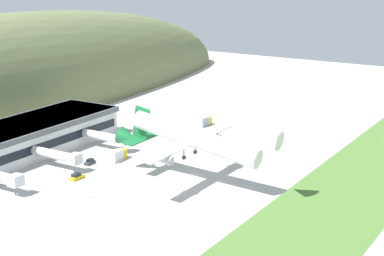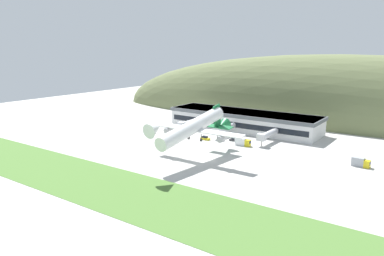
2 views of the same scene
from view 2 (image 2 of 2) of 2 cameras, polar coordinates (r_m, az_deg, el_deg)
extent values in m
plane|color=#B7B5AF|center=(140.09, 2.39, -4.86)|extent=(410.72, 410.72, 0.00)
cube|color=#4C7533|center=(110.33, -9.22, -9.82)|extent=(369.65, 27.74, 0.08)
ellipsoid|color=#667047|center=(222.03, 21.34, 0.71)|extent=(307.66, 51.02, 74.81)
cube|color=silver|center=(191.66, 7.84, 1.13)|extent=(76.83, 19.93, 9.21)
cube|color=#565B60|center=(190.98, 7.88, 2.24)|extent=(78.03, 21.13, 1.66)
cube|color=black|center=(183.08, 6.39, 0.50)|extent=(73.76, 0.16, 2.58)
cylinder|color=silver|center=(187.99, -0.32, 0.84)|extent=(2.60, 14.79, 2.60)
cube|color=silver|center=(182.15, -1.68, 0.46)|extent=(3.38, 2.86, 2.86)
cylinder|color=slate|center=(182.96, -1.58, -0.12)|extent=(0.36, 0.36, 4.00)
cylinder|color=silver|center=(176.55, 5.15, 0.04)|extent=(2.60, 15.58, 2.60)
cube|color=silver|center=(170.00, 3.83, -0.42)|extent=(3.38, 2.86, 2.86)
cylinder|color=slate|center=(170.86, 3.91, -1.04)|extent=(0.36, 0.36, 4.00)
cylinder|color=silver|center=(167.02, 11.64, -0.87)|extent=(2.60, 15.50, 2.60)
cube|color=silver|center=(160.12, 10.52, -1.39)|extent=(3.38, 2.86, 2.86)
cylinder|color=slate|center=(161.04, 10.56, -2.05)|extent=(0.36, 0.36, 4.00)
cylinder|color=white|center=(135.99, 0.01, 0.10)|extent=(5.05, 36.80, 10.49)
cone|color=white|center=(119.34, -5.74, -0.13)|extent=(4.95, 6.24, 5.73)
cone|color=#196B38|center=(154.14, 4.57, 0.28)|extent=(4.95, 7.24, 5.88)
cube|color=#196B38|center=(149.82, 3.83, 1.89)|extent=(0.50, 5.81, 9.35)
cube|color=#196B38|center=(150.88, 3.85, 0.25)|extent=(13.13, 3.55, 0.89)
cube|color=white|center=(137.68, 0.45, -0.24)|extent=(39.85, 3.63, 0.99)
cylinder|color=#9E9EA3|center=(144.58, -3.57, -0.26)|extent=(2.30, 3.91, 2.82)
cylinder|color=#9E9EA3|center=(131.29, 4.60, -1.56)|extent=(2.30, 3.91, 2.82)
cylinder|color=#2D2D2D|center=(139.79, -0.49, -1.10)|extent=(0.28, 0.28, 2.20)
cylinder|color=#2D2D2D|center=(140.05, -0.49, -1.53)|extent=(0.45, 1.10, 1.10)
cylinder|color=#2D2D2D|center=(136.71, 1.40, -1.41)|extent=(0.28, 0.28, 2.20)
cylinder|color=#2D2D2D|center=(136.98, 1.40, -1.85)|extent=(0.45, 1.10, 1.10)
cylinder|color=#2D2D2D|center=(126.45, -3.29, -1.48)|extent=(0.22, 0.22, 1.98)
cylinder|color=#2D2D2D|center=(126.69, -3.28, -1.91)|extent=(0.30, 0.83, 0.82)
cube|color=#333338|center=(168.34, 6.35, -1.84)|extent=(3.81, 1.97, 0.83)
cube|color=black|center=(168.09, 6.41, -1.60)|extent=(2.14, 1.58, 0.68)
cube|color=gold|center=(169.65, 2.02, -1.65)|extent=(4.33, 1.92, 0.92)
cube|color=black|center=(169.57, 1.96, -1.37)|extent=(2.38, 1.62, 0.75)
cube|color=gold|center=(159.97, 8.50, -2.30)|extent=(2.29, 2.41, 2.77)
cube|color=black|center=(159.44, 8.87, -2.17)|extent=(0.22, 1.92, 1.22)
cube|color=silver|center=(161.18, 7.41, -2.08)|extent=(4.69, 2.58, 3.18)
cube|color=gold|center=(144.16, 25.13, -5.01)|extent=(2.06, 2.47, 2.62)
cube|color=black|center=(143.83, 25.53, -4.89)|extent=(0.20, 2.01, 1.15)
cube|color=#999EA3|center=(144.74, 23.98, -4.72)|extent=(4.23, 2.59, 3.18)
cube|color=orange|center=(164.38, -2.87, -2.27)|extent=(0.52, 0.52, 0.03)
cone|color=orange|center=(164.31, -2.87, -2.18)|extent=(0.40, 0.40, 0.55)
camera|label=1|loc=(214.64, -49.20, 12.75)|focal=60.00mm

